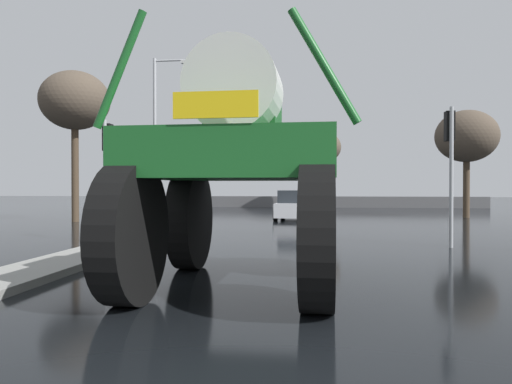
% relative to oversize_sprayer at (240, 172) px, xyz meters
% --- Properties ---
extents(ground_plane, '(120.00, 120.00, 0.00)m').
position_rel_oversize_sprayer_xyz_m(ground_plane, '(0.04, 12.17, -1.97)').
color(ground_plane, black).
extents(median_island, '(1.40, 7.64, 0.15)m').
position_rel_oversize_sprayer_xyz_m(median_island, '(-4.15, 1.49, -1.90)').
color(median_island, gray).
rests_on(median_island, ground).
extents(oversize_sprayer, '(3.78, 5.30, 4.23)m').
position_rel_oversize_sprayer_xyz_m(oversize_sprayer, '(0.00, 0.00, 0.00)').
color(oversize_sprayer, black).
rests_on(oversize_sprayer, ground).
extents(sedan_ahead, '(2.10, 4.21, 1.52)m').
position_rel_oversize_sprayer_xyz_m(sedan_ahead, '(0.27, 16.95, -1.26)').
color(sedan_ahead, silver).
rests_on(sedan_ahead, ground).
extents(traffic_signal_near_left, '(0.24, 0.54, 3.76)m').
position_rel_oversize_sprayer_xyz_m(traffic_signal_near_left, '(-5.11, 6.04, 0.78)').
color(traffic_signal_near_left, '#A8AAAF').
rests_on(traffic_signal_near_left, ground).
extents(traffic_signal_near_right, '(0.24, 0.54, 3.96)m').
position_rel_oversize_sprayer_xyz_m(traffic_signal_near_right, '(5.09, 6.03, 0.92)').
color(traffic_signal_near_right, '#A8AAAF').
rests_on(traffic_signal_near_right, ground).
extents(streetlight_far_left, '(2.11, 0.24, 8.88)m').
position_rel_oversize_sprayer_xyz_m(streetlight_far_left, '(-7.48, 17.93, 2.95)').
color(streetlight_far_left, '#A8AAAF').
rests_on(streetlight_far_left, ground).
extents(bare_tree_left, '(3.34, 3.34, 7.33)m').
position_rel_oversize_sprayer_xyz_m(bare_tree_left, '(-10.32, 14.04, 3.87)').
color(bare_tree_left, '#473828').
rests_on(bare_tree_left, ground).
extents(bare_tree_right, '(3.34, 3.34, 5.90)m').
position_rel_oversize_sprayer_xyz_m(bare_tree_right, '(9.53, 19.46, 2.47)').
color(bare_tree_right, '#473828').
rests_on(bare_tree_right, ground).
extents(bare_tree_far_center, '(2.71, 2.71, 5.78)m').
position_rel_oversize_sprayer_xyz_m(bare_tree_far_center, '(1.85, 28.03, 2.59)').
color(bare_tree_far_center, '#473828').
rests_on(bare_tree_far_center, ground).
extents(roadside_barrier, '(29.67, 0.24, 0.90)m').
position_rel_oversize_sprayer_xyz_m(roadside_barrier, '(0.04, 31.51, -1.52)').
color(roadside_barrier, '#59595B').
rests_on(roadside_barrier, ground).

